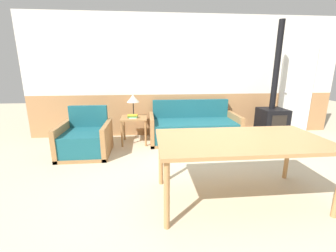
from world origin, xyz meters
TOP-DOWN VIEW (x-y plane):
  - ground_plane at (0.00, 0.00)m, footprint 16.00×16.00m
  - wall_back at (0.00, 2.63)m, footprint 7.20×0.06m
  - couch at (0.06, 2.08)m, footprint 1.90×0.89m
  - armchair at (-2.09, 1.49)m, footprint 0.88×0.88m
  - side_table at (-1.22, 2.05)m, footprint 0.53×0.53m
  - table_lamp at (-1.23, 2.14)m, footprint 0.26×0.26m
  - book_stack at (-1.24, 1.96)m, footprint 0.21×0.17m
  - dining_table at (0.14, -0.20)m, footprint 1.94×1.02m
  - wood_stove at (1.79, 1.99)m, footprint 0.53×0.56m
  - entry_door at (2.67, 2.57)m, footprint 0.83×0.09m

SIDE VIEW (x-z plane):
  - ground_plane at x=0.00m, z-range 0.00..0.00m
  - armchair at x=-2.09m, z-range -0.16..0.69m
  - couch at x=0.06m, z-range -0.16..0.69m
  - side_table at x=-1.22m, z-range 0.19..0.75m
  - wood_stove at x=1.79m, z-range -0.70..1.80m
  - book_stack at x=-1.24m, z-range 0.56..0.64m
  - dining_table at x=0.14m, z-range 0.32..1.10m
  - table_lamp at x=-1.23m, z-range 0.69..1.15m
  - entry_door at x=2.67m, z-range 0.00..2.07m
  - wall_back at x=0.00m, z-range 0.00..2.70m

